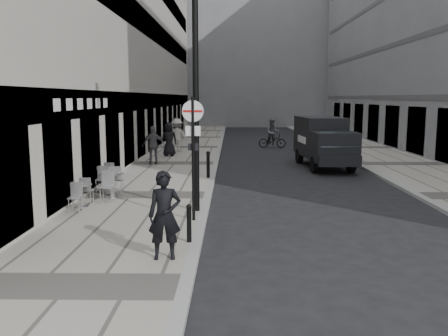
# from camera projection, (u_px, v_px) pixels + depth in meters

# --- Properties ---
(sidewalk) EXTENTS (4.00, 60.00, 0.12)m
(sidewalk) POSITION_uv_depth(u_px,v_px,m) (175.00, 164.00, 23.24)
(sidewalk) COLOR gray
(sidewalk) RESTS_ON ground
(far_sidewalk) EXTENTS (4.00, 60.00, 0.12)m
(far_sidewalk) POSITION_uv_depth(u_px,v_px,m) (400.00, 165.00, 23.06)
(far_sidewalk) COLOR gray
(far_sidewalk) RESTS_ON ground
(building_left) EXTENTS (4.00, 45.00, 18.00)m
(building_left) POSITION_uv_depth(u_px,v_px,m) (119.00, 2.00, 28.41)
(building_left) COLOR #B4B0A4
(building_left) RESTS_ON ground
(building_far) EXTENTS (24.00, 16.00, 22.00)m
(building_far) POSITION_uv_depth(u_px,v_px,m) (238.00, 35.00, 59.15)
(building_far) COLOR gray
(building_far) RESTS_ON ground
(walking_man) EXTENTS (0.68, 0.49, 1.77)m
(walking_man) POSITION_uv_depth(u_px,v_px,m) (165.00, 215.00, 9.33)
(walking_man) COLOR black
(walking_man) RESTS_ON sidewalk
(sign_post) EXTENTS (0.55, 0.11, 3.21)m
(sign_post) POSITION_uv_depth(u_px,v_px,m) (193.00, 142.00, 12.12)
(sign_post) COLOR black
(sign_post) RESTS_ON sidewalk
(lamppost) EXTENTS (0.29, 0.29, 6.54)m
(lamppost) POSITION_uv_depth(u_px,v_px,m) (196.00, 81.00, 12.92)
(lamppost) COLOR black
(lamppost) RESTS_ON sidewalk
(bollard_near) EXTENTS (0.11, 0.11, 0.80)m
(bollard_near) POSITION_uv_depth(u_px,v_px,m) (189.00, 224.00, 10.48)
(bollard_near) COLOR black
(bollard_near) RESTS_ON sidewalk
(bollard_far) EXTENTS (0.13, 0.13, 0.99)m
(bollard_far) POSITION_uv_depth(u_px,v_px,m) (208.00, 165.00, 18.90)
(bollard_far) COLOR black
(bollard_far) RESTS_ON sidewalk
(panel_van) EXTENTS (2.23, 5.15, 2.37)m
(panel_van) POSITION_uv_depth(u_px,v_px,m) (323.00, 139.00, 22.48)
(panel_van) COLOR black
(panel_van) RESTS_ON ground
(cyclist) EXTENTS (1.81, 0.71, 1.92)m
(cyclist) POSITION_uv_depth(u_px,v_px,m) (272.00, 136.00, 31.29)
(cyclist) COLOR black
(cyclist) RESTS_ON ground
(pedestrian_a) EXTENTS (1.15, 0.64, 1.85)m
(pedestrian_a) POSITION_uv_depth(u_px,v_px,m) (154.00, 145.00, 22.62)
(pedestrian_a) COLOR #4F4E53
(pedestrian_a) RESTS_ON sidewalk
(pedestrian_b) EXTENTS (1.26, 0.73, 1.95)m
(pedestrian_b) POSITION_uv_depth(u_px,v_px,m) (177.00, 135.00, 27.94)
(pedestrian_b) COLOR #B9B4AB
(pedestrian_b) RESTS_ON sidewalk
(pedestrian_c) EXTENTS (1.05, 0.87, 1.83)m
(pedestrian_c) POSITION_uv_depth(u_px,v_px,m) (169.00, 139.00, 25.86)
(pedestrian_c) COLOR black
(pedestrian_c) RESTS_ON sidewalk
(cafe_table_near) EXTENTS (0.63, 1.42, 0.81)m
(cafe_table_near) POSITION_uv_depth(u_px,v_px,m) (81.00, 193.00, 13.81)
(cafe_table_near) COLOR silver
(cafe_table_near) RESTS_ON sidewalk
(cafe_table_mid) EXTENTS (0.68, 1.53, 0.87)m
(cafe_table_mid) POSITION_uv_depth(u_px,v_px,m) (106.00, 177.00, 16.57)
(cafe_table_mid) COLOR #A3A2A5
(cafe_table_mid) RESTS_ON sidewalk
(cafe_table_far) EXTENTS (0.73, 1.65, 0.94)m
(cafe_table_far) POSITION_uv_depth(u_px,v_px,m) (112.00, 183.00, 15.14)
(cafe_table_far) COLOR silver
(cafe_table_far) RESTS_ON sidewalk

